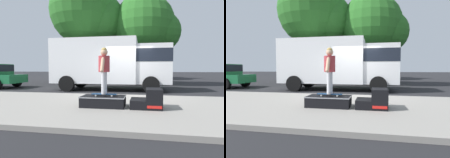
% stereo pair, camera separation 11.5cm
% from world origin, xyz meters
% --- Properties ---
extents(ground_plane, '(140.00, 140.00, 0.00)m').
position_xyz_m(ground_plane, '(0.00, 0.00, 0.00)').
color(ground_plane, black).
extents(sidewalk_slab, '(50.00, 5.00, 0.12)m').
position_xyz_m(sidewalk_slab, '(0.00, -3.00, 0.06)').
color(sidewalk_slab, gray).
rests_on(sidewalk_slab, ground).
extents(skate_box, '(1.36, 0.77, 0.33)m').
position_xyz_m(skate_box, '(-0.43, -3.29, 0.30)').
color(skate_box, black).
rests_on(skate_box, sidewalk_slab).
extents(kicker_ramp, '(0.92, 0.76, 0.58)m').
position_xyz_m(kicker_ramp, '(0.97, -3.29, 0.36)').
color(kicker_ramp, black).
rests_on(kicker_ramp, sidewalk_slab).
extents(skateboard, '(0.78, 0.22, 0.07)m').
position_xyz_m(skateboard, '(-0.40, -3.28, 0.50)').
color(skateboard, navy).
rests_on(skateboard, skate_box).
extents(skater_kid, '(0.35, 0.74, 1.43)m').
position_xyz_m(skater_kid, '(-0.40, -3.28, 1.36)').
color(skater_kid, silver).
rests_on(skater_kid, skateboard).
extents(box_truck, '(6.91, 2.63, 3.05)m').
position_xyz_m(box_truck, '(-1.16, 2.20, 1.70)').
color(box_truck, white).
rests_on(box_truck, ground).
extents(street_tree_main, '(5.99, 5.45, 8.65)m').
position_xyz_m(street_tree_main, '(-3.68, 5.66, 5.76)').
color(street_tree_main, brown).
rests_on(street_tree_main, ground).
extents(street_tree_neighbour, '(5.27, 4.79, 7.17)m').
position_xyz_m(street_tree_neighbour, '(0.97, 6.17, 4.63)').
color(street_tree_neighbour, brown).
rests_on(street_tree_neighbour, ground).
extents(house_behind, '(9.54, 8.22, 8.40)m').
position_xyz_m(house_behind, '(-3.84, 15.22, 4.24)').
color(house_behind, silver).
rests_on(house_behind, ground).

